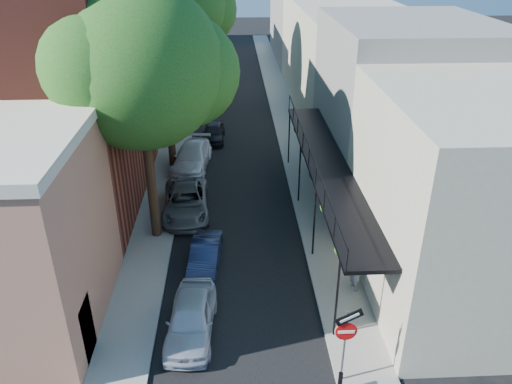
{
  "coord_description": "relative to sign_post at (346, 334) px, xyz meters",
  "views": [
    {
      "loc": [
        -0.11,
        -10.21,
        12.71
      ],
      "look_at": [
        0.84,
        8.91,
        2.8
      ],
      "focal_mm": 35.0,
      "sensor_mm": 36.0,
      "label": 1
    }
  ],
  "objects": [
    {
      "name": "road_surface",
      "position": [
        -3.16,
        29.03,
        -2.03
      ],
      "size": [
        6.0,
        64.0,
        0.01
      ],
      "primitive_type": "cube",
      "color": "black",
      "rests_on": "ground"
    },
    {
      "name": "sidewalk_right",
      "position": [
        0.84,
        29.03,
        -1.98
      ],
      "size": [
        2.0,
        64.0,
        0.12
      ],
      "primitive_type": "cube",
      "color": "gray",
      "rests_on": "ground"
    },
    {
      "name": "oak_far",
      "position": [
        -6.51,
        26.3,
        6.22
      ],
      "size": [
        7.7,
        7.0,
        11.9
      ],
      "color": "#321F14",
      "rests_on": "ground"
    },
    {
      "name": "buildings_left",
      "position": [
        -12.46,
        27.79,
        2.9
      ],
      "size": [
        10.1,
        59.1,
        12.0
      ],
      "color": "#B1735A",
      "rests_on": "ground"
    },
    {
      "name": "pedestrian",
      "position": [
        1.44,
        4.56,
        -1.09
      ],
      "size": [
        0.52,
        0.67,
        1.65
      ],
      "primitive_type": "imported",
      "rotation": [
        0.0,
        0.0,
        1.79
      ],
      "color": "gray",
      "rests_on": "sidewalk_right"
    },
    {
      "name": "buildings_right",
      "position": [
        5.83,
        28.51,
        2.39
      ],
      "size": [
        9.8,
        55.0,
        10.0
      ],
      "color": "beige",
      "rests_on": "ground"
    },
    {
      "name": "oak_mid",
      "position": [
        -6.58,
        17.26,
        5.02
      ],
      "size": [
        6.6,
        6.0,
        10.2
      ],
      "color": "#321F14",
      "rests_on": "ground"
    },
    {
      "name": "parked_car_a",
      "position": [
        -4.88,
        2.48,
        -1.36
      ],
      "size": [
        1.86,
        4.09,
        1.36
      ],
      "primitive_type": "imported",
      "rotation": [
        0.0,
        0.0,
        -0.06
      ],
      "color": "silver",
      "rests_on": "ground"
    },
    {
      "name": "oak_near",
      "position": [
        -6.53,
        9.29,
        5.84
      ],
      "size": [
        7.48,
        6.8,
        11.42
      ],
      "color": "#321F14",
      "rests_on": "ground"
    },
    {
      "name": "parked_car_b",
      "position": [
        -4.56,
        6.48,
        -1.48
      ],
      "size": [
        1.48,
        3.5,
        1.12
      ],
      "primitive_type": "imported",
      "rotation": [
        0.0,
        0.0,
        -0.09
      ],
      "color": "#141F3F",
      "rests_on": "ground"
    },
    {
      "name": "parked_car_d",
      "position": [
        -5.76,
        16.79,
        -1.33
      ],
      "size": [
        2.47,
        5.04,
        1.41
      ],
      "primitive_type": "imported",
      "rotation": [
        0.0,
        0.0,
        -0.1
      ],
      "color": "white",
      "rests_on": "ground"
    },
    {
      "name": "sign_post",
      "position": [
        0.0,
        0.0,
        0.0
      ],
      "size": [
        0.89,
        0.17,
        2.99
      ],
      "color": "#595B60",
      "rests_on": "ground"
    },
    {
      "name": "parked_car_c",
      "position": [
        -5.71,
        11.14,
        -1.36
      ],
      "size": [
        2.5,
        5.0,
        1.36
      ],
      "primitive_type": "imported",
      "rotation": [
        0.0,
        0.0,
        0.05
      ],
      "color": "slate",
      "rests_on": "ground"
    },
    {
      "name": "bollard",
      "position": [
        -0.16,
        -0.47,
        -1.52
      ],
      "size": [
        0.14,
        0.14,
        0.8
      ],
      "primitive_type": "cylinder",
      "color": "black",
      "rests_on": "sidewalk_right"
    },
    {
      "name": "parked_car_e",
      "position": [
        -4.56,
        21.28,
        -1.43
      ],
      "size": [
        1.53,
        3.57,
        1.2
      ],
      "primitive_type": "imported",
      "rotation": [
        0.0,
        0.0,
        -0.03
      ],
      "color": "black",
      "rests_on": "ground"
    },
    {
      "name": "sidewalk_left",
      "position": [
        -7.16,
        29.03,
        -1.98
      ],
      "size": [
        2.0,
        64.0,
        0.12
      ],
      "primitive_type": "cube",
      "color": "gray",
      "rests_on": "ground"
    }
  ]
}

